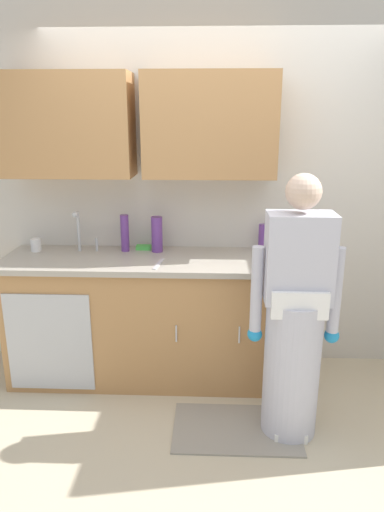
% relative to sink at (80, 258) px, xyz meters
% --- Properties ---
extents(ground_plane, '(9.00, 9.00, 0.00)m').
position_rel_sink_xyz_m(ground_plane, '(0.98, -0.71, -0.93)').
color(ground_plane, beige).
extents(kitchen_wall_with_uppers, '(4.80, 0.44, 2.70)m').
position_rel_sink_xyz_m(kitchen_wall_with_uppers, '(0.85, 0.29, 0.55)').
color(kitchen_wall_with_uppers, beige).
rests_on(kitchen_wall_with_uppers, ground).
extents(counter_cabinet, '(1.90, 0.62, 0.90)m').
position_rel_sink_xyz_m(counter_cabinet, '(0.43, -0.01, -0.48)').
color(counter_cabinet, '#B27F4C').
rests_on(counter_cabinet, ground).
extents(countertop, '(1.96, 0.66, 0.04)m').
position_rel_sink_xyz_m(countertop, '(0.43, -0.01, -0.01)').
color(countertop, '#A8A093').
rests_on(countertop, counter_cabinet).
extents(sink, '(0.50, 0.36, 0.35)m').
position_rel_sink_xyz_m(sink, '(0.00, 0.00, 0.00)').
color(sink, '#B7BABF').
rests_on(sink, counter_cabinet).
extents(person_at_sink, '(0.55, 0.34, 1.62)m').
position_rel_sink_xyz_m(person_at_sink, '(1.45, -0.64, -0.23)').
color(person_at_sink, white).
rests_on(person_at_sink, ground).
extents(floor_mat, '(0.80, 0.50, 0.01)m').
position_rel_sink_xyz_m(floor_mat, '(1.12, -0.66, -0.92)').
color(floor_mat, gray).
rests_on(floor_mat, ground).
extents(bottle_water_tall, '(0.08, 0.08, 0.26)m').
position_rel_sink_xyz_m(bottle_water_tall, '(0.55, 0.15, 0.15)').
color(bottle_water_tall, '#66388C').
rests_on(bottle_water_tall, countertop).
extents(bottle_cleaner_spray, '(0.06, 0.06, 0.28)m').
position_rel_sink_xyz_m(bottle_cleaner_spray, '(0.31, 0.15, 0.15)').
color(bottle_cleaner_spray, '#66388C').
rests_on(bottle_cleaner_spray, countertop).
extents(bottle_water_short, '(0.06, 0.06, 0.20)m').
position_rel_sink_xyz_m(bottle_water_short, '(1.33, 0.21, 0.12)').
color(bottle_water_short, '#66388C').
rests_on(bottle_water_short, countertop).
extents(cup_by_sink, '(0.08, 0.08, 0.10)m').
position_rel_sink_xyz_m(cup_by_sink, '(-0.36, 0.12, 0.06)').
color(cup_by_sink, white).
rests_on(cup_by_sink, countertop).
extents(knife_on_counter, '(0.06, 0.24, 0.01)m').
position_rel_sink_xyz_m(knife_on_counter, '(0.59, -0.16, 0.02)').
color(knife_on_counter, silver).
rests_on(knife_on_counter, countertop).
extents(sponge, '(0.11, 0.07, 0.03)m').
position_rel_sink_xyz_m(sponge, '(0.43, 0.20, 0.03)').
color(sponge, '#4CBF4C').
rests_on(sponge, countertop).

